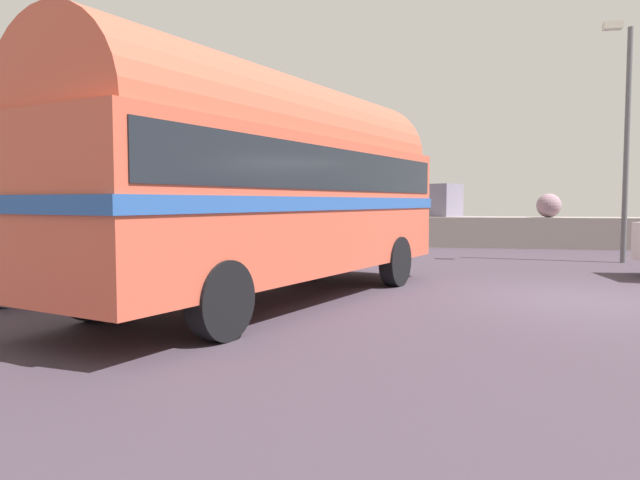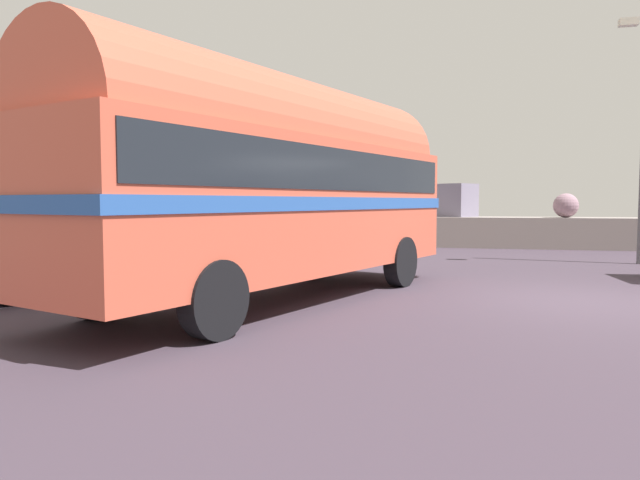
% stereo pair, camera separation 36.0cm
% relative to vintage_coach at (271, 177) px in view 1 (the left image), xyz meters
% --- Properties ---
extents(ground, '(32.00, 26.00, 0.02)m').
position_rel_vintage_coach_xyz_m(ground, '(5.01, 1.03, -2.04)').
color(ground, '#3C313D').
extents(breakwater, '(31.36, 2.32, 2.45)m').
position_rel_vintage_coach_xyz_m(breakwater, '(5.15, 12.82, -1.35)').
color(breakwater, gray).
rests_on(breakwater, ground).
extents(vintage_coach, '(5.10, 8.89, 3.70)m').
position_rel_vintage_coach_xyz_m(vintage_coach, '(0.00, 0.00, 0.00)').
color(vintage_coach, black).
rests_on(vintage_coach, ground).
extents(second_coach, '(4.28, 8.90, 3.70)m').
position_rel_vintage_coach_xyz_m(second_coach, '(-4.38, 1.40, 0.00)').
color(second_coach, black).
rests_on(second_coach, ground).
extents(lamp_post, '(0.88, 0.75, 6.22)m').
position_rel_vintage_coach_xyz_m(lamp_post, '(7.53, 7.58, 1.47)').
color(lamp_post, '#5B5B60').
rests_on(lamp_post, ground).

